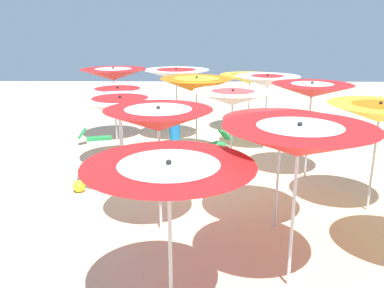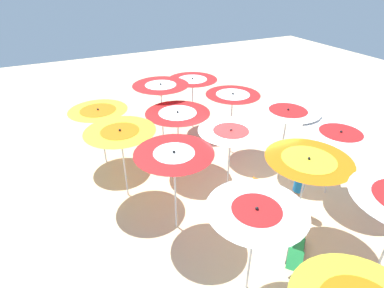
% 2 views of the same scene
% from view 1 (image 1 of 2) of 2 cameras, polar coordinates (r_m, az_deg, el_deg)
% --- Properties ---
extents(ground, '(38.94, 38.94, 0.04)m').
position_cam_1_polar(ground, '(10.38, 4.23, -5.67)').
color(ground, beige).
extents(beach_umbrella_0, '(2.17, 2.17, 2.53)m').
position_cam_1_polar(beach_umbrella_0, '(13.94, -10.93, 9.55)').
color(beach_umbrella_0, silver).
rests_on(beach_umbrella_0, ground).
extents(beach_umbrella_1, '(2.19, 2.19, 2.29)m').
position_cam_1_polar(beach_umbrella_1, '(11.20, -10.32, 6.72)').
color(beach_umbrella_1, silver).
rests_on(beach_umbrella_1, ground).
extents(beach_umbrella_2, '(2.11, 2.11, 2.35)m').
position_cam_1_polar(beach_umbrella_2, '(9.35, -9.98, 5.23)').
color(beach_umbrella_2, silver).
rests_on(beach_umbrella_2, ground).
extents(beach_umbrella_3, '(1.99, 1.99, 2.46)m').
position_cam_1_polar(beach_umbrella_3, '(7.44, -4.71, 3.42)').
color(beach_umbrella_3, silver).
rests_on(beach_umbrella_3, ground).
extents(beach_umbrella_4, '(2.12, 2.12, 2.31)m').
position_cam_1_polar(beach_umbrella_4, '(4.96, -3.23, -4.88)').
color(beach_umbrella_4, silver).
rests_on(beach_umbrella_4, ground).
extents(beach_umbrella_5, '(2.23, 2.23, 2.50)m').
position_cam_1_polar(beach_umbrella_5, '(13.82, -2.21, 9.69)').
color(beach_umbrella_5, silver).
rests_on(beach_umbrella_5, ground).
extents(beach_umbrella_6, '(2.11, 2.11, 2.46)m').
position_cam_1_polar(beach_umbrella_6, '(11.84, 0.66, 8.22)').
color(beach_umbrella_6, silver).
rests_on(beach_umbrella_6, ground).
extents(beach_umbrella_7, '(1.90, 1.90, 2.43)m').
position_cam_1_polar(beach_umbrella_7, '(9.74, 5.71, 6.43)').
color(beach_umbrella_7, silver).
rests_on(beach_umbrella_7, ground).
extents(beach_umbrella_8, '(2.19, 2.19, 2.24)m').
position_cam_1_polar(beach_umbrella_8, '(7.78, 12.31, 1.96)').
color(beach_umbrella_8, silver).
rests_on(beach_umbrella_8, ground).
extents(beach_umbrella_9, '(2.16, 2.16, 2.58)m').
position_cam_1_polar(beach_umbrella_9, '(5.84, 14.70, 0.43)').
color(beach_umbrella_9, silver).
rests_on(beach_umbrella_9, ground).
extents(beach_umbrella_10, '(2.16, 2.16, 2.20)m').
position_cam_1_polar(beach_umbrella_10, '(15.12, 8.08, 9.02)').
color(beach_umbrella_10, silver).
rests_on(beach_umbrella_10, ground).
extents(beach_umbrella_11, '(2.01, 2.01, 2.42)m').
position_cam_1_polar(beach_umbrella_11, '(12.90, 10.49, 8.62)').
color(beach_umbrella_11, silver).
rests_on(beach_umbrella_11, ground).
extents(beach_umbrella_12, '(2.01, 2.01, 2.52)m').
position_cam_1_polar(beach_umbrella_12, '(10.63, 16.39, 7.20)').
color(beach_umbrella_12, silver).
rests_on(beach_umbrella_12, ground).
extents(beach_umbrella_13, '(2.08, 2.08, 2.39)m').
position_cam_1_polar(beach_umbrella_13, '(9.09, 24.78, 3.97)').
color(beach_umbrella_13, silver).
rests_on(beach_umbrella_13, ground).
extents(lounger_0, '(1.14, 0.60, 0.58)m').
position_cam_1_polar(lounger_0, '(14.07, -13.21, 0.77)').
color(lounger_0, silver).
rests_on(lounger_0, ground).
extents(lounger_2, '(1.19, 1.11, 0.62)m').
position_cam_1_polar(lounger_2, '(12.95, 3.09, -0.08)').
color(lounger_2, '#333338').
rests_on(lounger_2, ground).
extents(lounger_3, '(1.23, 0.43, 0.51)m').
position_cam_1_polar(lounger_3, '(10.43, 2.17, -4.29)').
color(lounger_3, '#333338').
rests_on(lounger_3, ground).
extents(beachgoer_0, '(0.30, 0.30, 1.64)m').
position_cam_1_polar(beachgoer_0, '(11.48, -2.41, 1.12)').
color(beachgoer_0, '#A3704C').
rests_on(beachgoer_0, ground).
extents(beach_ball, '(0.29, 0.29, 0.29)m').
position_cam_1_polar(beach_ball, '(10.17, -15.53, -5.71)').
color(beach_ball, yellow).
rests_on(beach_ball, ground).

